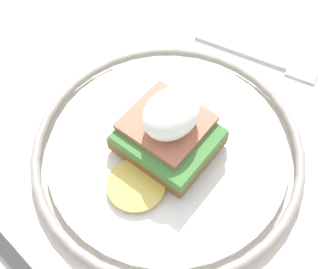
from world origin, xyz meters
The scene contains 4 objects.
dining_table centered at (0.00, 0.00, 0.65)m, with size 0.84×0.90×0.77m.
plate centered at (0.03, 0.03, 0.78)m, with size 0.28×0.28×0.02m.
sandwich centered at (0.03, 0.03, 0.82)m, with size 0.12×0.09×0.07m.
fork centered at (-0.15, 0.04, 0.78)m, with size 0.05×0.16×0.00m.
Camera 1 is at (0.20, 0.17, 1.16)m, focal length 45.00 mm.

